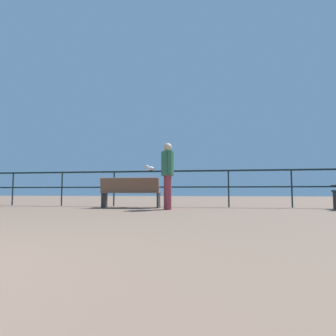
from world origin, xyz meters
The scene contains 4 objects.
pier_railing centered at (0.00, 7.93, 0.81)m, with size 19.49×0.05×1.10m.
bench_near_left centered at (-0.11, 7.14, 0.48)m, with size 1.68×0.72×0.84m.
person_at_railing centered at (1.06, 6.52, 0.98)m, with size 0.33×0.51×1.71m.
seagull_on_rail centered at (0.27, 7.93, 1.18)m, with size 0.37×0.22×0.18m.
Camera 1 is at (2.24, -0.76, 0.45)m, focal length 30.81 mm.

